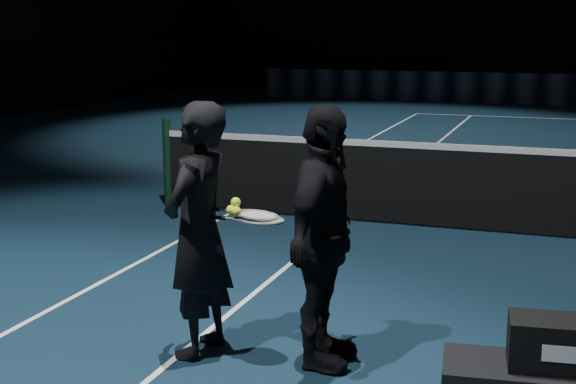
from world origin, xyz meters
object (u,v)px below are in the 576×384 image
Objects in this scene: racket_upper at (257,215)px; racket_bag at (574,345)px; player_a at (198,230)px; player_b at (323,238)px; racket_lower at (263,220)px; tennis_balls at (234,208)px.

racket_bag is at bearing -23.77° from racket_upper.
player_a and player_b have the same top height.
racket_lower is at bearing -42.66° from racket_upper.
player_a is 0.42m from racket_upper.
racket_bag is 2.05m from racket_lower.
player_a is 1.00× the size of player_b.
racket_lower is 0.07m from racket_upper.
racket_bag is 0.39× the size of player_b.
player_a is 2.55× the size of racket_upper.
tennis_balls is (-2.15, 0.45, 0.49)m from racket_bag.
player_b is 0.62m from tennis_balls.
racket_lower is (-0.40, -0.04, 0.09)m from player_b.
racket_upper is (-0.05, 0.03, 0.02)m from racket_lower.
player_a reaches higher than racket_bag.
player_a is at bearing 180.00° from racket_lower.
racket_upper is (-2.01, 0.50, 0.44)m from racket_bag.
racket_bag is at bearing -11.72° from tennis_balls.
racket_upper is 0.16m from tennis_balls.
racket_lower is at bearing 99.60° from player_a.
racket_upper is at bearing 159.16° from racket_bag.
tennis_balls is at bearing 100.72° from player_a.
racket_upper is at bearing 19.48° from tennis_balls.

